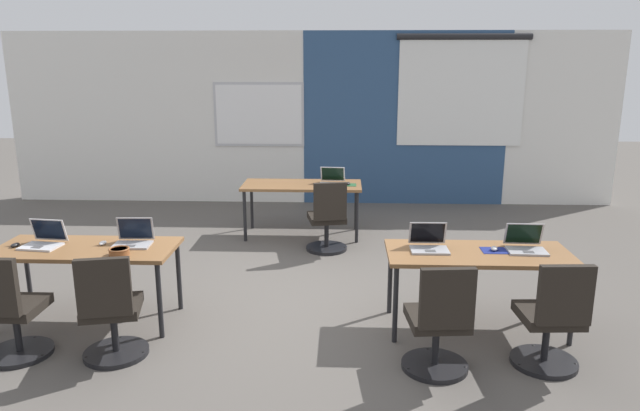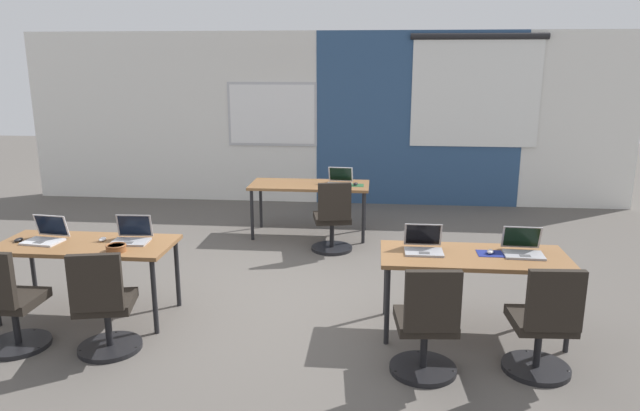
{
  "view_description": "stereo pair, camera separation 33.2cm",
  "coord_description": "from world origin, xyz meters",
  "views": [
    {
      "loc": [
        0.56,
        -5.51,
        2.36
      ],
      "look_at": [
        0.32,
        0.38,
        0.88
      ],
      "focal_mm": 32.84,
      "sensor_mm": 36.0,
      "label": 1
    },
    {
      "loc": [
        0.89,
        -5.49,
        2.36
      ],
      "look_at": [
        0.32,
        0.38,
        0.88
      ],
      "focal_mm": 32.84,
      "sensor_mm": 36.0,
      "label": 2
    }
  ],
  "objects": [
    {
      "name": "chair_near_right_end",
      "position": [
        2.17,
        -1.3,
        0.38
      ],
      "size": [
        0.52,
        0.55,
        0.92
      ],
      "rotation": [
        0.0,
        0.0,
        3.2
      ],
      "color": "black",
      "rests_on": "ground"
    },
    {
      "name": "mouse_near_right_end",
      "position": [
        1.89,
        -0.56,
        0.74
      ],
      "size": [
        0.08,
        0.11,
        0.03
      ],
      "color": "#B2B2B7",
      "rests_on": "mousepad_near_right_end"
    },
    {
      "name": "mouse_near_left_inner",
      "position": [
        -1.62,
        -0.53,
        0.74
      ],
      "size": [
        0.06,
        0.1,
        0.03
      ],
      "color": "silver",
      "rests_on": "desk_near_left"
    },
    {
      "name": "snack_bowl",
      "position": [
        -1.36,
        -0.81,
        0.76
      ],
      "size": [
        0.18,
        0.18,
        0.06
      ],
      "color": "brown",
      "rests_on": "desk_near_left"
    },
    {
      "name": "ground_plane",
      "position": [
        0.0,
        0.0,
        0.0
      ],
      "size": [
        24.0,
        24.0,
        0.0
      ],
      "color": "#56514C"
    },
    {
      "name": "laptop_far_right",
      "position": [
        0.41,
        2.21,
        0.77
      ],
      "size": [
        0.35,
        0.34,
        0.22
      ],
      "rotation": [
        0.0,
        0.0,
        -0.08
      ],
      "color": "silver",
      "rests_on": "desk_far_center"
    },
    {
      "name": "chair_near_left_inner",
      "position": [
        -1.27,
        -1.29,
        0.38
      ],
      "size": [
        0.52,
        0.58,
        0.92
      ],
      "rotation": [
        0.0,
        0.0,
        3.36
      ],
      "color": "black",
      "rests_on": "ground"
    },
    {
      "name": "desk_near_left",
      "position": [
        -1.75,
        -0.6,
        0.66
      ],
      "size": [
        1.6,
        0.7,
        0.72
      ],
      "color": "brown",
      "rests_on": "ground"
    },
    {
      "name": "laptop_near_right_inner",
      "position": [
        1.32,
        -0.54,
        0.77
      ],
      "size": [
        0.33,
        0.3,
        0.23
      ],
      "rotation": [
        0.0,
        0.0,
        0.01
      ],
      "color": "#9E9EA3",
      "rests_on": "desk_near_right"
    },
    {
      "name": "laptop_near_left_end",
      "position": [
        -2.14,
        -0.58,
        0.77
      ],
      "size": [
        0.36,
        0.33,
        0.23
      ],
      "rotation": [
        0.0,
        0.0,
        -0.12
      ],
      "color": "silver",
      "rests_on": "desk_near_left"
    },
    {
      "name": "chair_near_left_end",
      "position": [
        -2.08,
        -1.33,
        0.38
      ],
      "size": [
        0.52,
        0.54,
        0.92
      ],
      "rotation": [
        0.0,
        0.0,
        3.15
      ],
      "color": "black",
      "rests_on": "ground"
    },
    {
      "name": "back_wall_assembly",
      "position": [
        0.06,
        4.19,
        1.41
      ],
      "size": [
        10.0,
        0.27,
        2.8
      ],
      "color": "silver",
      "rests_on": "ground"
    },
    {
      "name": "mouse_near_left_end",
      "position": [
        -2.38,
        -0.62,
        0.74
      ],
      "size": [
        0.07,
        0.11,
        0.03
      ],
      "color": "black",
      "rests_on": "desk_near_left"
    },
    {
      "name": "mouse_far_right",
      "position": [
        0.62,
        2.16,
        0.74
      ],
      "size": [
        0.08,
        0.11,
        0.03
      ],
      "color": "black",
      "rests_on": "mousepad_far_right"
    },
    {
      "name": "laptop_near_left_inner",
      "position": [
        -1.34,
        -0.51,
        0.77
      ],
      "size": [
        0.34,
        0.29,
        0.24
      ],
      "rotation": [
        0.0,
        0.0,
        0.05
      ],
      "color": "#9E9EA3",
      "rests_on": "desk_near_left"
    },
    {
      "name": "chair_near_right_inner",
      "position": [
        1.3,
        -1.4,
        0.38
      ],
      "size": [
        0.52,
        0.56,
        0.92
      ],
      "rotation": [
        0.0,
        0.0,
        3.23
      ],
      "color": "black",
      "rests_on": "ground"
    },
    {
      "name": "laptop_near_right_end",
      "position": [
        2.17,
        -0.53,
        0.77
      ],
      "size": [
        0.34,
        0.32,
        0.23
      ],
      "rotation": [
        0.0,
        0.0,
        -0.04
      ],
      "color": "#9E9EA3",
      "rests_on": "desk_near_right"
    },
    {
      "name": "desk_near_right",
      "position": [
        1.75,
        -0.6,
        0.66
      ],
      "size": [
        1.6,
        0.7,
        0.72
      ],
      "color": "brown",
      "rests_on": "ground"
    },
    {
      "name": "mousepad_far_right",
      "position": [
        0.62,
        2.16,
        0.72
      ],
      "size": [
        0.22,
        0.19,
        0.0
      ],
      "color": "#23512D",
      "rests_on": "desk_far_center"
    },
    {
      "name": "chair_far_right",
      "position": [
        0.37,
        1.51,
        0.38
      ],
      "size": [
        0.52,
        0.57,
        0.92
      ],
      "rotation": [
        0.0,
        0.0,
        3.34
      ],
      "color": "black",
      "rests_on": "ground"
    },
    {
      "name": "desk_far_center",
      "position": [
        0.0,
        2.2,
        0.66
      ],
      "size": [
        1.6,
        0.7,
        0.72
      ],
      "color": "brown",
      "rests_on": "ground"
    },
    {
      "name": "mousepad_near_right_end",
      "position": [
        1.89,
        -0.56,
        0.72
      ],
      "size": [
        0.22,
        0.19,
        0.0
      ],
      "color": "navy",
      "rests_on": "desk_near_right"
    }
  ]
}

